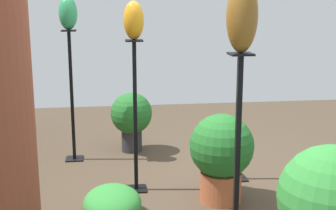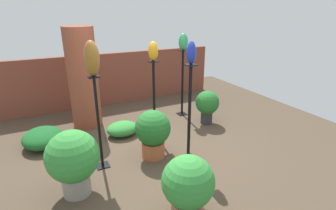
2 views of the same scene
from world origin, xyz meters
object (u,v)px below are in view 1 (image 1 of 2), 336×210
Objects in this scene: pedestal_bronze at (237,162)px; potted_plant_near_pillar at (221,153)px; art_vase_amber at (134,20)px; art_vase_jade at (68,13)px; pedestal_cobalt at (239,110)px; art_vase_cobalt at (243,7)px; potted_plant_mid_right at (330,204)px; art_vase_bronze at (242,16)px; potted_plant_front_left at (131,116)px; pedestal_jade at (72,101)px; pedestal_amber at (135,123)px.

pedestal_bronze is 1.78× the size of potted_plant_near_pillar.
art_vase_jade is at bearing 33.60° from art_vase_amber.
art_vase_cobalt is (0.00, -0.00, 1.02)m from pedestal_cobalt.
potted_plant_mid_right reaches higher than potted_plant_near_pillar.
potted_plant_front_left is (2.42, 0.63, -1.28)m from art_vase_bronze.
art_vase_jade is at bearing 63.83° from pedestal_cobalt.
art_vase_amber is at bearing 97.99° from art_vase_cobalt.
art_vase_jade is 0.44× the size of potted_plant_near_pillar.
pedestal_cobalt is at bearing -82.01° from art_vase_amber.
pedestal_bronze reaches higher than potted_plant_front_left.
potted_plant_near_pillar is (0.84, -0.10, -1.25)m from art_vase_bronze.
potted_plant_near_pillar is at bearing -115.23° from art_vase_amber.
potted_plant_mid_right reaches higher than potted_plant_front_left.
art_vase_cobalt reaches higher than pedestal_jade.
pedestal_cobalt is at bearing -16.42° from art_vase_bronze.
pedestal_jade is 2.05× the size of potted_plant_front_left.
art_vase_jade is (0.99, 0.66, 1.00)m from pedestal_amber.
potted_plant_front_left is at bearing -71.57° from pedestal_jade.
pedestal_jade reaches higher than pedestal_bronze.
art_vase_cobalt is at bearing -90.00° from pedestal_cobalt.
art_vase_bronze reaches higher than art_vase_cobalt.
pedestal_cobalt is 2.13m from art_vase_jade.
pedestal_amber is at bearing 64.77° from potted_plant_near_pillar.
pedestal_bronze is at bearing -148.93° from pedestal_jade.
art_vase_bronze is at bearing 47.34° from potted_plant_mid_right.
pedestal_amber is 1.24m from potted_plant_front_left.
art_vase_jade is (0.84, 1.71, -0.08)m from art_vase_cobalt.
pedestal_jade is at bearing 46.41° from potted_plant_near_pillar.
pedestal_bronze is 2.51m from potted_plant_front_left.
art_vase_cobalt reaches higher than art_vase_amber.
potted_plant_mid_right is (-1.80, -0.10, -1.23)m from art_vase_cobalt.
art_vase_jade is 0.73× the size of art_vase_bronze.
art_vase_jade reaches higher than potted_plant_front_left.
potted_plant_front_left is at bearing 43.93° from pedestal_cobalt.
potted_plant_mid_right is at bearing -176.82° from pedestal_cobalt.
art_vase_bronze is at bearing -151.14° from pedestal_amber.
art_vase_jade is at bearing 0.00° from pedestal_jade.
pedestal_jade is (0.84, 1.71, -0.04)m from pedestal_cobalt.
art_vase_bronze is (-1.35, 0.40, 0.98)m from pedestal_cobalt.
art_vase_cobalt is at bearing -82.01° from pedestal_amber.
art_vase_cobalt reaches higher than art_vase_jade.
art_vase_bronze is (-2.19, -1.32, 1.02)m from pedestal_jade.
art_vase_jade is (0.84, 1.71, 0.94)m from pedestal_cobalt.
potted_plant_near_pillar is at bearing -6.59° from pedestal_bronze.
pedestal_bronze is at bearing 163.58° from pedestal_cobalt.
art_vase_jade is at bearing 31.07° from pedestal_bronze.
art_vase_jade is 3.41m from potted_plant_mid_right.
potted_plant_front_left is at bearing -1.18° from pedestal_amber.
pedestal_cobalt is 1.08× the size of pedestal_bronze.
pedestal_jade is at bearing 31.07° from art_vase_bronze.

